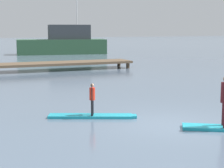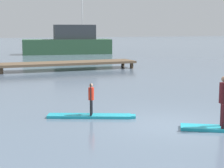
{
  "view_description": "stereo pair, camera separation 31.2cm",
  "coord_description": "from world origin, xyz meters",
  "px_view_note": "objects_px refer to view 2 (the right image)",
  "views": [
    {
      "loc": [
        -6.69,
        -10.58,
        3.22
      ],
      "look_at": [
        -0.74,
        3.52,
        0.95
      ],
      "focal_mm": 60.35,
      "sensor_mm": 36.0,
      "label": 1
    },
    {
      "loc": [
        -6.4,
        -10.7,
        3.22
      ],
      "look_at": [
        -0.74,
        3.52,
        0.95
      ],
      "focal_mm": 60.35,
      "sensor_mm": 36.0,
      "label": 2
    }
  ],
  "objects_px": {
    "paddleboard_near": "(91,116)",
    "paddler_child_solo": "(91,97)",
    "paddler_adult": "(224,98)",
    "fishing_boat_white_large": "(69,43)"
  },
  "relations": [
    {
      "from": "paddleboard_near",
      "to": "paddler_child_solo",
      "type": "height_order",
      "value": "paddler_child_solo"
    },
    {
      "from": "paddler_adult",
      "to": "fishing_boat_white_large",
      "type": "xyz_separation_m",
      "value": [
        5.02,
        36.84,
        0.33
      ]
    },
    {
      "from": "paddler_child_solo",
      "to": "paddler_adult",
      "type": "bearing_deg",
      "value": -43.92
    },
    {
      "from": "paddler_child_solo",
      "to": "paddleboard_near",
      "type": "bearing_deg",
      "value": 74.65
    },
    {
      "from": "paddler_adult",
      "to": "fishing_boat_white_large",
      "type": "bearing_deg",
      "value": 82.25
    },
    {
      "from": "paddler_adult",
      "to": "fishing_boat_white_large",
      "type": "relative_size",
      "value": 0.15
    },
    {
      "from": "paddleboard_near",
      "to": "paddler_adult",
      "type": "height_order",
      "value": "paddler_adult"
    },
    {
      "from": "paddleboard_near",
      "to": "fishing_boat_white_large",
      "type": "height_order",
      "value": "fishing_boat_white_large"
    },
    {
      "from": "paddler_adult",
      "to": "fishing_boat_white_large",
      "type": "distance_m",
      "value": 37.18
    },
    {
      "from": "paddler_child_solo",
      "to": "paddler_adult",
      "type": "xyz_separation_m",
      "value": [
        3.32,
        -3.2,
        0.29
      ]
    }
  ]
}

